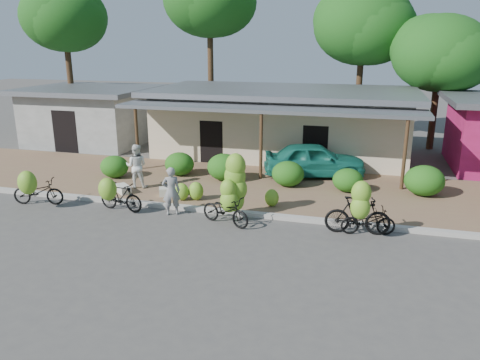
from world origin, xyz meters
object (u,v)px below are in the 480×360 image
object	(u,v)px
bike_left	(118,195)
sack_far	(123,189)
sack_near	(171,191)
bystander	(136,166)
bike_right	(358,212)
teal_van	(314,160)
bike_center	(231,195)
tree_back_left	(62,15)
tree_near_right	(437,51)
bike_far_right	(368,221)
vendor	(171,191)
bike_far_left	(36,190)
tree_center_right	(360,23)

from	to	relation	value
bike_left	sack_far	xyz separation A→B (m)	(-0.74, 1.65, -0.36)
sack_near	bystander	xyz separation A→B (m)	(-1.66, 0.59, 0.71)
bike_right	teal_van	world-z (taller)	bike_right
bike_center	sack_near	bearing A→B (deg)	80.18
tree_back_left	tree_near_right	bearing A→B (deg)	4.09
bike_far_right	bystander	bearing A→B (deg)	63.91
bike_far_right	vendor	size ratio (longest dim) A/B	1.03
vendor	sack_far	bearing A→B (deg)	-55.04
sack_far	bike_far_left	bearing A→B (deg)	-142.43
bystander	teal_van	xyz separation A→B (m)	(6.49, 3.39, -0.14)
tree_center_right	bike_far_left	world-z (taller)	tree_center_right
tree_back_left	bike_far_right	xyz separation A→B (m)	(18.07, -11.65, -6.64)
tree_back_left	bike_far_right	distance (m)	22.51
tree_back_left	sack_near	xyz separation A→B (m)	(10.97, -10.09, -6.80)
bike_far_right	teal_van	bearing A→B (deg)	9.99
bike_right	teal_van	distance (m)	6.06
tree_back_left	bike_far_right	bearing A→B (deg)	-32.81
bystander	teal_van	world-z (taller)	bystander
bike_left	sack_near	bearing A→B (deg)	-24.37
tree_back_left	vendor	world-z (taller)	tree_back_left
teal_van	sack_far	bearing A→B (deg)	105.62
tree_near_right	bike_far_right	size ratio (longest dim) A/B	4.09
vendor	bystander	size ratio (longest dim) A/B	0.97
bike_center	bike_right	size ratio (longest dim) A/B	1.12
bike_left	teal_van	bearing A→B (deg)	-38.08
teal_van	bike_left	bearing A→B (deg)	118.07
tree_center_right	bike_far_left	distance (m)	19.63
bike_center	vendor	xyz separation A→B (m)	(-2.10, 0.10, -0.07)
tree_near_right	bike_right	bearing A→B (deg)	-103.61
bike_far_right	bike_right	bearing A→B (deg)	109.56
vendor	bystander	xyz separation A→B (m)	(-2.38, 2.14, 0.15)
sack_near	vendor	size ratio (longest dim) A/B	0.51
tree_back_left	bike_left	distance (m)	16.74
sack_far	sack_near	bearing A→B (deg)	5.04
tree_near_right	bike_center	distance (m)	15.67
bike_far_left	bystander	bearing A→B (deg)	-57.28
bystander	tree_near_right	bearing A→B (deg)	-148.84
bystander	tree_center_right	bearing A→B (deg)	-132.71
tree_near_right	bike_left	size ratio (longest dim) A/B	4.02
sack_far	bystander	world-z (taller)	bystander
tree_back_left	sack_far	xyz separation A→B (m)	(9.10, -10.26, -6.81)
tree_center_right	vendor	bearing A→B (deg)	-109.31
sack_far	teal_van	size ratio (longest dim) A/B	0.18
tree_back_left	bike_left	size ratio (longest dim) A/B	5.15
bystander	bike_far_right	bearing A→B (deg)	154.11
tree_center_right	sack_near	distance (m)	16.16
tree_near_right	bystander	bearing A→B (deg)	-136.72
bike_right	sack_near	distance (m)	7.03
bike_right	bike_far_right	size ratio (longest dim) A/B	1.17
bystander	vendor	bearing A→B (deg)	125.80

